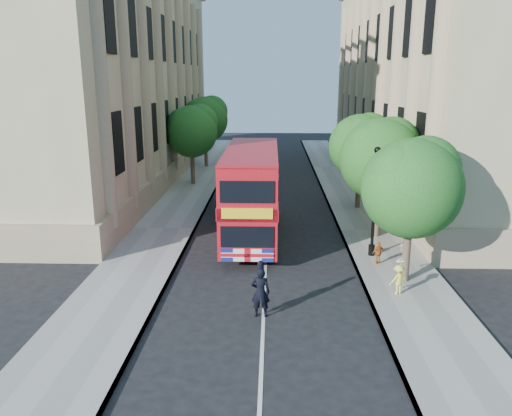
# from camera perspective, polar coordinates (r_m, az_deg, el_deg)

# --- Properties ---
(ground) EXTENTS (120.00, 120.00, 0.00)m
(ground) POSITION_cam_1_polar(r_m,az_deg,el_deg) (18.47, 0.87, -11.99)
(ground) COLOR black
(ground) RESTS_ON ground
(pavement_right) EXTENTS (3.50, 80.00, 0.12)m
(pavement_right) POSITION_cam_1_polar(r_m,az_deg,el_deg) (28.28, 13.01, -2.59)
(pavement_right) COLOR gray
(pavement_right) RESTS_ON ground
(pavement_left) EXTENTS (3.50, 80.00, 0.12)m
(pavement_left) POSITION_cam_1_polar(r_m,az_deg,el_deg) (28.39, -10.43, -2.38)
(pavement_left) COLOR gray
(pavement_left) RESTS_ON ground
(building_right) EXTENTS (12.00, 38.00, 18.00)m
(building_right) POSITION_cam_1_polar(r_m,az_deg,el_deg) (42.69, 21.13, 14.75)
(building_right) COLOR tan
(building_right) RESTS_ON ground
(building_left) EXTENTS (12.00, 38.00, 18.00)m
(building_left) POSITION_cam_1_polar(r_m,az_deg,el_deg) (42.87, -17.87, 15.02)
(building_left) COLOR tan
(building_left) RESTS_ON ground
(tree_right_near) EXTENTS (4.00, 4.00, 6.08)m
(tree_right_near) POSITION_cam_1_polar(r_m,az_deg,el_deg) (20.70, 17.50, 2.76)
(tree_right_near) COLOR #473828
(tree_right_near) RESTS_ON ground
(tree_right_mid) EXTENTS (4.20, 4.20, 6.37)m
(tree_right_mid) POSITION_cam_1_polar(r_m,az_deg,el_deg) (26.40, 14.15, 5.91)
(tree_right_mid) COLOR #473828
(tree_right_mid) RESTS_ON ground
(tree_right_far) EXTENTS (4.00, 4.00, 6.15)m
(tree_right_far) POSITION_cam_1_polar(r_m,az_deg,el_deg) (32.25, 11.95, 7.34)
(tree_right_far) COLOR #473828
(tree_right_far) RESTS_ON ground
(tree_left_far) EXTENTS (4.00, 4.00, 6.30)m
(tree_left_far) POSITION_cam_1_polar(r_m,az_deg,el_deg) (39.21, -7.32, 9.00)
(tree_left_far) COLOR #473828
(tree_left_far) RESTS_ON ground
(tree_left_back) EXTENTS (4.20, 4.20, 6.65)m
(tree_left_back) POSITION_cam_1_polar(r_m,az_deg,el_deg) (47.07, -5.78, 10.31)
(tree_left_back) COLOR #473828
(tree_left_back) RESTS_ON ground
(lamp_post) EXTENTS (0.32, 0.32, 5.16)m
(lamp_post) POSITION_cam_1_polar(r_m,az_deg,el_deg) (23.70, 13.36, 0.19)
(lamp_post) COLOR black
(lamp_post) RESTS_ON pavement_right
(double_decker_bus) EXTENTS (2.70, 10.01, 4.61)m
(double_decker_bus) POSITION_cam_1_polar(r_m,az_deg,el_deg) (26.10, -0.49, 2.02)
(double_decker_bus) COLOR #A50B14
(double_decker_bus) RESTS_ON ground
(box_van) EXTENTS (2.29, 5.30, 3.00)m
(box_van) POSITION_cam_1_polar(r_m,az_deg,el_deg) (33.33, -1.68, 2.92)
(box_van) COLOR black
(box_van) RESTS_ON ground
(police_constable) EXTENTS (0.69, 0.47, 1.86)m
(police_constable) POSITION_cam_1_polar(r_m,az_deg,el_deg) (17.89, 0.51, -9.61)
(police_constable) COLOR black
(police_constable) RESTS_ON ground
(woman_pedestrian) EXTENTS (0.96, 0.95, 1.57)m
(woman_pedestrian) POSITION_cam_1_polar(r_m,az_deg,el_deg) (21.68, 16.36, -5.84)
(woman_pedestrian) COLOR beige
(woman_pedestrian) RESTS_ON pavement_right
(child_a) EXTENTS (0.66, 0.44, 1.04)m
(child_a) POSITION_cam_1_polar(r_m,az_deg,el_deg) (23.24, 13.82, -4.96)
(child_a) COLOR #C25C22
(child_a) RESTS_ON pavement_right
(child_b) EXTENTS (0.87, 0.69, 1.18)m
(child_b) POSITION_cam_1_polar(r_m,az_deg,el_deg) (20.27, 15.95, -7.86)
(child_b) COLOR #F2E152
(child_b) RESTS_ON pavement_right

